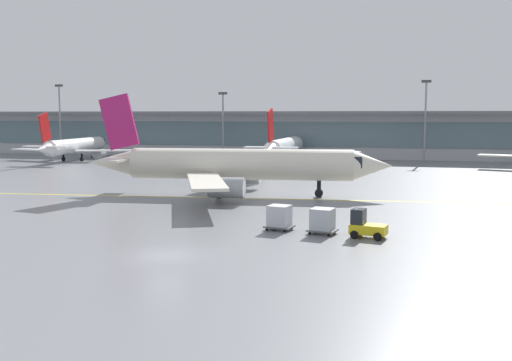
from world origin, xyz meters
The scene contains 12 objects.
ground_plane centered at (0.00, 0.00, 0.00)m, with size 400.00×400.00×0.00m, color slate.
taxiway_centreline_stripe centered at (-2.61, 26.05, 0.00)m, with size 110.00×0.36×0.01m, color yellow.
terminal_concourse centered at (0.00, 88.79, 4.92)m, with size 171.94×11.00×9.60m.
gate_airplane_0 centered at (-47.03, 68.52, 2.80)m, with size 26.20×28.24×9.35m.
gate_airplane_1 centered at (-6.24, 71.93, 3.01)m, with size 28.17×30.20×10.03m.
taxiing_regional_jet centered at (-3.04, 28.01, 3.39)m, with size 34.18×31.62×11.32m.
baggage_tug centered at (12.08, 8.61, 0.89)m, with size 2.82×2.04×2.10m.
cargo_dolly_lead centered at (8.85, 9.25, 1.05)m, with size 2.37×1.98×1.94m.
cargo_dolly_trailing centered at (5.41, 9.95, 1.05)m, with size 2.37×1.98×1.94m.
apron_light_mast_0 centered at (-57.47, 80.21, 8.40)m, with size 1.80×0.36×15.40m.
apron_light_mast_1 centered at (-20.90, 81.35, 7.42)m, with size 1.80×0.36×13.48m.
apron_light_mast_2 centered at (18.86, 81.81, 8.39)m, with size 1.80×0.36×15.39m.
Camera 1 is at (14.38, -34.32, 8.95)m, focal length 41.34 mm.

